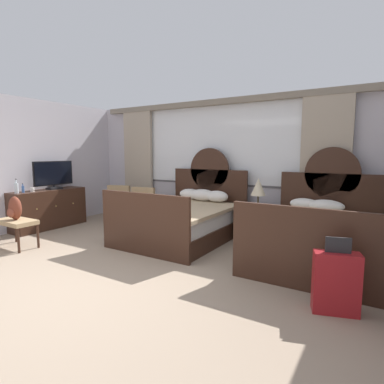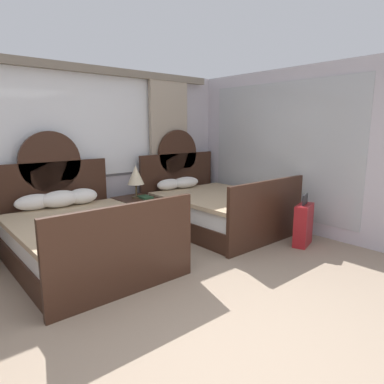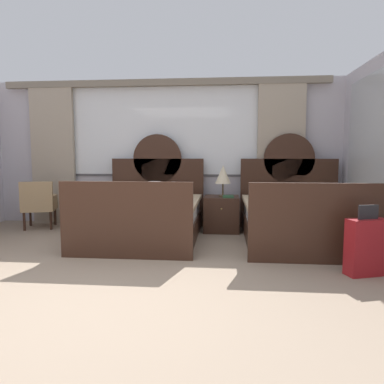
# 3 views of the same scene
# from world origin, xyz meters

# --- Properties ---
(ground_plane) EXTENTS (24.00, 24.00, 0.00)m
(ground_plane) POSITION_xyz_m (0.00, 0.00, 0.00)
(ground_plane) COLOR gray
(wall_back_window) EXTENTS (6.50, 0.22, 2.70)m
(wall_back_window) POSITION_xyz_m (0.00, 3.60, 1.44)
(wall_back_window) COLOR silver
(wall_back_window) RESTS_ON ground_plane
(bed_near_window) EXTENTS (1.69, 2.19, 1.69)m
(bed_near_window) POSITION_xyz_m (-0.10, 2.40, 0.36)
(bed_near_window) COLOR #382116
(bed_near_window) RESTS_ON ground_plane
(bed_near_mirror) EXTENTS (1.69, 2.19, 1.69)m
(bed_near_mirror) POSITION_xyz_m (2.26, 2.39, 0.36)
(bed_near_mirror) COLOR #382116
(bed_near_mirror) RESTS_ON ground_plane
(nightstand_between_beds) EXTENTS (0.60, 0.62, 0.60)m
(nightstand_between_beds) POSITION_xyz_m (1.09, 3.04, 0.30)
(nightstand_between_beds) COLOR #382116
(nightstand_between_beds) RESTS_ON ground_plane
(table_lamp_on_nightstand) EXTENTS (0.27, 0.27, 0.54)m
(table_lamp_on_nightstand) POSITION_xyz_m (1.11, 3.03, 0.97)
(table_lamp_on_nightstand) COLOR brown
(table_lamp_on_nightstand) RESTS_ON nightstand_between_beds
(book_on_nightstand) EXTENTS (0.18, 0.26, 0.03)m
(book_on_nightstand) POSITION_xyz_m (1.20, 2.92, 0.62)
(book_on_nightstand) COLOR #285133
(book_on_nightstand) RESTS_ON nightstand_between_beds
(armchair_by_window_left) EXTENTS (0.63, 0.63, 0.85)m
(armchair_by_window_left) POSITION_xyz_m (-1.41, 2.93, 0.47)
(armchair_by_window_left) COLOR tan
(armchair_by_window_left) RESTS_ON ground_plane
(armchair_by_window_centre) EXTENTS (0.67, 0.67, 0.85)m
(armchair_by_window_centre) POSITION_xyz_m (-2.15, 2.94, 0.47)
(armchair_by_window_centre) COLOR tan
(armchair_by_window_centre) RESTS_ON ground_plane
(suitcase_on_floor) EXTENTS (0.47, 0.31, 0.77)m
(suitcase_on_floor) POSITION_xyz_m (2.68, 0.92, 0.31)
(suitcase_on_floor) COLOR maroon
(suitcase_on_floor) RESTS_ON ground_plane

